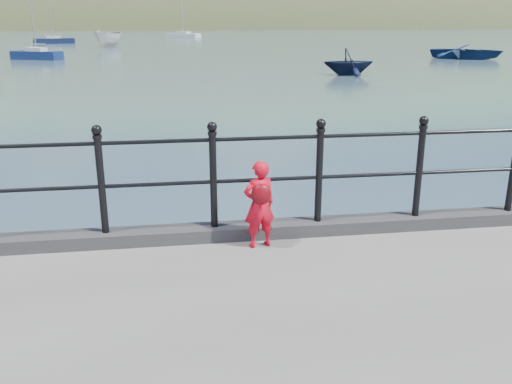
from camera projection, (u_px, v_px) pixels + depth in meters
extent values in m
plane|color=#2D4251|center=(264.00, 305.00, 6.71)|extent=(600.00, 600.00, 0.00)
cube|color=#28282B|center=(267.00, 229.00, 6.24)|extent=(60.00, 0.30, 0.15)
cylinder|color=black|center=(267.00, 179.00, 6.06)|extent=(18.00, 0.04, 0.04)
cylinder|color=black|center=(267.00, 138.00, 5.91)|extent=(18.00, 0.04, 0.04)
cylinder|color=black|center=(102.00, 187.00, 5.80)|extent=(0.08, 0.08, 1.05)
sphere|color=black|center=(96.00, 130.00, 5.61)|extent=(0.11, 0.11, 0.11)
cylinder|color=black|center=(213.00, 182.00, 5.97)|extent=(0.08, 0.08, 1.05)
sphere|color=black|center=(212.00, 127.00, 5.78)|extent=(0.11, 0.11, 0.11)
cylinder|color=black|center=(319.00, 177.00, 6.14)|extent=(0.08, 0.08, 1.05)
sphere|color=black|center=(321.00, 124.00, 5.95)|extent=(0.11, 0.11, 0.11)
cylinder|color=black|center=(419.00, 173.00, 6.31)|extent=(0.08, 0.08, 1.05)
sphere|color=black|center=(424.00, 121.00, 6.12)|extent=(0.11, 0.11, 0.11)
ellipsoid|color=#333A21|center=(231.00, 72.00, 197.78)|extent=(400.00, 100.00, 88.00)
ellipsoid|color=#387026|center=(300.00, 84.00, 263.57)|extent=(600.00, 180.00, 156.00)
cube|color=silver|center=(62.00, 19.00, 171.16)|extent=(9.00, 6.00, 6.00)
cube|color=#4C4744|center=(60.00, 6.00, 169.93)|extent=(9.50, 6.50, 2.00)
cube|color=silver|center=(136.00, 19.00, 174.42)|extent=(9.00, 6.00, 6.00)
cube|color=#4C4744|center=(135.00, 6.00, 173.19)|extent=(9.50, 6.50, 2.00)
cube|color=silver|center=(229.00, 19.00, 178.67)|extent=(9.00, 6.00, 6.00)
cube|color=#4C4744|center=(228.00, 6.00, 177.44)|extent=(9.50, 6.50, 2.00)
cube|color=silver|center=(308.00, 19.00, 182.50)|extent=(9.00, 6.00, 6.00)
cube|color=#4C4744|center=(309.00, 6.00, 181.27)|extent=(9.50, 6.50, 2.00)
imported|color=red|center=(259.00, 204.00, 5.83)|extent=(0.40, 0.31, 0.97)
ellipsoid|color=red|center=(261.00, 194.00, 5.66)|extent=(0.22, 0.11, 0.23)
imported|color=#11264E|center=(466.00, 52.00, 46.64)|extent=(7.25, 6.94, 1.22)
imported|color=beige|center=(108.00, 39.00, 64.00)|extent=(3.81, 5.51, 1.99)
imported|color=black|center=(349.00, 62.00, 33.22)|extent=(3.15, 2.74, 1.63)
cube|color=silver|center=(183.00, 36.00, 97.37)|extent=(6.31, 5.15, 0.90)
cube|color=beige|center=(183.00, 33.00, 97.22)|extent=(2.58, 2.35, 0.50)
cylinder|color=#A5A5A8|center=(182.00, 9.00, 95.94)|extent=(0.10, 0.10, 8.45)
cylinder|color=#A5A5A8|center=(183.00, 30.00, 97.05)|extent=(2.39, 1.66, 0.06)
cube|color=navy|center=(37.00, 57.00, 45.88)|extent=(4.55, 3.17, 0.90)
cube|color=beige|center=(36.00, 50.00, 45.73)|extent=(1.81, 1.55, 0.50)
cylinder|color=#A5A5A8|center=(32.00, 16.00, 44.87)|extent=(0.10, 0.10, 5.69)
cylinder|color=#A5A5A8|center=(35.00, 44.00, 45.56)|extent=(1.80, 0.91, 0.06)
cube|color=#0E1633|center=(54.00, 42.00, 74.20)|extent=(5.60, 2.90, 0.90)
cube|color=beige|center=(54.00, 38.00, 74.04)|extent=(2.10, 1.58, 0.50)
cylinder|color=#A5A5A8|center=(51.00, 12.00, 73.01)|extent=(0.10, 0.10, 6.82)
cylinder|color=#A5A5A8|center=(53.00, 34.00, 73.87)|extent=(2.35, 0.64, 0.06)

